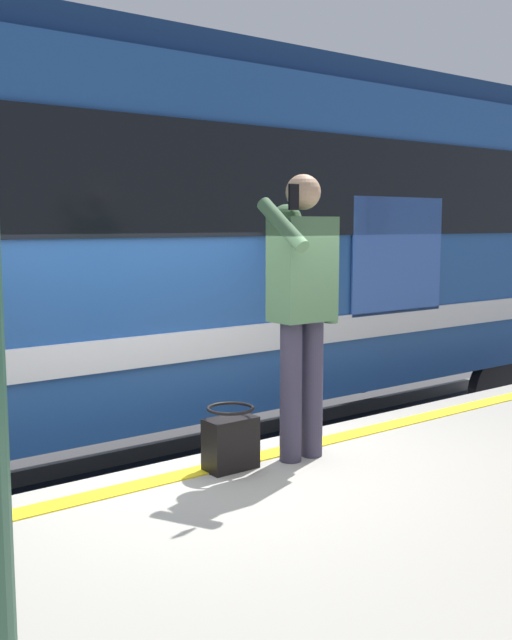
% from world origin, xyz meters
% --- Properties ---
extents(ground_plane, '(25.06, 25.06, 0.00)m').
position_xyz_m(ground_plane, '(0.00, 0.00, 0.00)').
color(ground_plane, '#3D3D3F').
extents(safety_line, '(11.86, 0.16, 0.01)m').
position_xyz_m(safety_line, '(0.00, 0.30, 1.07)').
color(safety_line, yellow).
rests_on(safety_line, platform).
extents(track_rail_near, '(15.74, 0.08, 0.16)m').
position_xyz_m(track_rail_near, '(0.00, -1.63, 0.08)').
color(track_rail_near, slate).
rests_on(track_rail_near, ground).
extents(track_rail_far, '(15.74, 0.08, 0.16)m').
position_xyz_m(track_rail_far, '(0.00, -3.07, 0.08)').
color(track_rail_far, slate).
rests_on(track_rail_far, ground).
extents(train_carriage, '(13.85, 2.78, 3.94)m').
position_xyz_m(train_carriage, '(-0.54, -2.35, 2.51)').
color(train_carriage, '#1E478C').
rests_on(train_carriage, ground).
extents(passenger, '(0.57, 0.55, 1.81)m').
position_xyz_m(passenger, '(-0.46, 0.47, 2.14)').
color(passenger, '#383347').
rests_on(passenger, platform).
extents(handbag, '(0.32, 0.30, 0.39)m').
position_xyz_m(handbag, '(0.03, 0.38, 1.25)').
color(handbag, black).
rests_on(handbag, platform).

